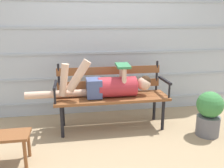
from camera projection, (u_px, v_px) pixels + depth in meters
ground_plane at (113, 130)px, 3.34m from camera, size 12.00×12.00×0.00m
house_siding at (105, 40)px, 3.76m from camera, size 4.36×0.08×2.36m
park_bench at (111, 92)px, 3.36m from camera, size 1.56×0.48×0.91m
reclining_person at (107, 86)px, 3.25m from camera, size 1.71×0.27×0.55m
footstool at (9, 140)px, 2.50m from camera, size 0.42×0.28×0.34m
potted_plant at (209, 112)px, 3.13m from camera, size 0.34×0.34×0.60m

